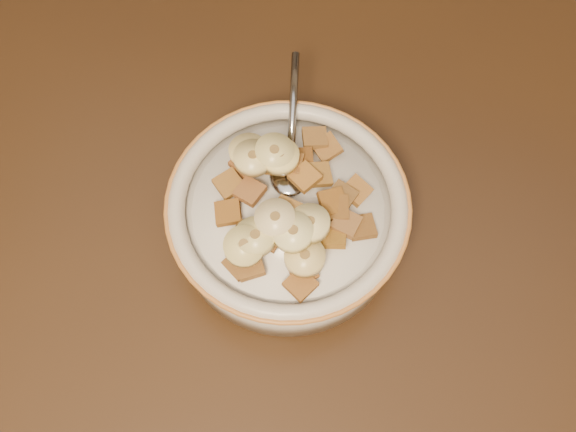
# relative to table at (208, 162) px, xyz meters

# --- Properties ---
(floor) EXTENTS (4.00, 4.50, 0.10)m
(floor) POSITION_rel_table_xyz_m (0.00, 0.00, -0.78)
(floor) COLOR #422816
(floor) RESTS_ON ground
(table) EXTENTS (1.40, 0.91, 0.04)m
(table) POSITION_rel_table_xyz_m (0.00, 0.00, 0.00)
(table) COLOR #321E0D
(table) RESTS_ON floor
(cereal_bowl) EXTENTS (0.19, 0.19, 0.04)m
(cereal_bowl) POSITION_rel_table_xyz_m (0.09, -0.06, 0.04)
(cereal_bowl) COLOR beige
(cereal_bowl) RESTS_ON table
(milk) EXTENTS (0.16, 0.16, 0.00)m
(milk) POSITION_rel_table_xyz_m (0.09, -0.06, 0.06)
(milk) COLOR white
(milk) RESTS_ON cereal_bowl
(spoon) EXTENTS (0.04, 0.05, 0.01)m
(spoon) POSITION_rel_table_xyz_m (0.09, -0.03, 0.07)
(spoon) COLOR gray
(spoon) RESTS_ON cereal_bowl
(cereal_square_0) EXTENTS (0.03, 0.03, 0.01)m
(cereal_square_0) POSITION_rel_table_xyz_m (0.07, -0.12, 0.07)
(cereal_square_0) COLOR brown
(cereal_square_0) RESTS_ON milk
(cereal_square_1) EXTENTS (0.02, 0.02, 0.01)m
(cereal_square_1) POSITION_rel_table_xyz_m (0.08, -0.09, 0.08)
(cereal_square_1) COLOR #945426
(cereal_square_1) RESTS_ON milk
(cereal_square_2) EXTENTS (0.03, 0.03, 0.01)m
(cereal_square_2) POSITION_rel_table_xyz_m (0.11, -0.00, 0.07)
(cereal_square_2) COLOR olive
(cereal_square_2) RESTS_ON milk
(cereal_square_3) EXTENTS (0.03, 0.03, 0.01)m
(cereal_square_3) POSITION_rel_table_xyz_m (0.10, -0.04, 0.08)
(cereal_square_3) COLOR #995C29
(cereal_square_3) RESTS_ON milk
(cereal_square_4) EXTENTS (0.02, 0.02, 0.01)m
(cereal_square_4) POSITION_rel_table_xyz_m (0.11, -0.08, 0.08)
(cereal_square_4) COLOR brown
(cereal_square_4) RESTS_ON milk
(cereal_square_5) EXTENTS (0.03, 0.03, 0.01)m
(cereal_square_5) POSITION_rel_table_xyz_m (0.11, -0.12, 0.07)
(cereal_square_5) COLOR #985C21
(cereal_square_5) RESTS_ON milk
(cereal_square_6) EXTENTS (0.03, 0.03, 0.01)m
(cereal_square_6) POSITION_rel_table_xyz_m (0.13, -0.05, 0.08)
(cereal_square_6) COLOR brown
(cereal_square_6) RESTS_ON milk
(cereal_square_7) EXTENTS (0.02, 0.02, 0.01)m
(cereal_square_7) POSITION_rel_table_xyz_m (0.13, -0.08, 0.08)
(cereal_square_7) COLOR #91631E
(cereal_square_7) RESTS_ON milk
(cereal_square_8) EXTENTS (0.03, 0.03, 0.01)m
(cereal_square_8) POSITION_rel_table_xyz_m (0.12, -0.06, 0.08)
(cereal_square_8) COLOR brown
(cereal_square_8) RESTS_ON milk
(cereal_square_9) EXTENTS (0.03, 0.02, 0.01)m
(cereal_square_9) POSITION_rel_table_xyz_m (0.11, -0.09, 0.08)
(cereal_square_9) COLOR #935722
(cereal_square_9) RESTS_ON milk
(cereal_square_10) EXTENTS (0.03, 0.03, 0.01)m
(cereal_square_10) POSITION_rel_table_xyz_m (0.06, -0.06, 0.08)
(cereal_square_10) COLOR brown
(cereal_square_10) RESTS_ON milk
(cereal_square_11) EXTENTS (0.02, 0.02, 0.01)m
(cereal_square_11) POSITION_rel_table_xyz_m (0.14, -0.07, 0.08)
(cereal_square_11) COLOR olive
(cereal_square_11) RESTS_ON milk
(cereal_square_12) EXTENTS (0.02, 0.02, 0.01)m
(cereal_square_12) POSITION_rel_table_xyz_m (0.09, -0.03, 0.08)
(cereal_square_12) COLOR brown
(cereal_square_12) RESTS_ON milk
(cereal_square_13) EXTENTS (0.03, 0.03, 0.01)m
(cereal_square_13) POSITION_rel_table_xyz_m (0.09, -0.07, 0.09)
(cereal_square_13) COLOR olive
(cereal_square_13) RESTS_ON milk
(cereal_square_14) EXTENTS (0.03, 0.03, 0.01)m
(cereal_square_14) POSITION_rel_table_xyz_m (0.11, -0.11, 0.07)
(cereal_square_14) COLOR brown
(cereal_square_14) RESTS_ON milk
(cereal_square_15) EXTENTS (0.03, 0.03, 0.01)m
(cereal_square_15) POSITION_rel_table_xyz_m (0.05, -0.03, 0.07)
(cereal_square_15) COLOR brown
(cereal_square_15) RESTS_ON milk
(cereal_square_16) EXTENTS (0.03, 0.03, 0.01)m
(cereal_square_16) POSITION_rel_table_xyz_m (0.07, -0.02, 0.07)
(cereal_square_16) COLOR olive
(cereal_square_16) RESTS_ON milk
(cereal_square_17) EXTENTS (0.03, 0.03, 0.01)m
(cereal_square_17) POSITION_rel_table_xyz_m (0.14, -0.04, 0.07)
(cereal_square_17) COLOR #985B2F
(cereal_square_17) RESTS_ON milk
(cereal_square_18) EXTENTS (0.03, 0.03, 0.01)m
(cereal_square_18) POSITION_rel_table_xyz_m (0.10, 0.00, 0.07)
(cereal_square_18) COLOR brown
(cereal_square_18) RESTS_ON milk
(cereal_square_19) EXTENTS (0.03, 0.03, 0.01)m
(cereal_square_19) POSITION_rel_table_xyz_m (0.04, -0.06, 0.08)
(cereal_square_19) COLOR #976424
(cereal_square_19) RESTS_ON milk
(cereal_square_20) EXTENTS (0.03, 0.03, 0.01)m
(cereal_square_20) POSITION_rel_table_xyz_m (0.15, -0.07, 0.07)
(cereal_square_20) COLOR brown
(cereal_square_20) RESTS_ON milk
(cereal_square_21) EXTENTS (0.02, 0.02, 0.01)m
(cereal_square_21) POSITION_rel_table_xyz_m (0.13, -0.06, 0.08)
(cereal_square_21) COLOR brown
(cereal_square_21) RESTS_ON milk
(cereal_square_22) EXTENTS (0.03, 0.03, 0.01)m
(cereal_square_22) POSITION_rel_table_xyz_m (0.11, -0.03, 0.08)
(cereal_square_22) COLOR olive
(cereal_square_22) RESTS_ON milk
(cereal_square_23) EXTENTS (0.03, 0.03, 0.01)m
(cereal_square_23) POSITION_rel_table_xyz_m (0.10, -0.09, 0.08)
(cereal_square_23) COLOR olive
(cereal_square_23) RESTS_ON milk
(cereal_square_24) EXTENTS (0.02, 0.03, 0.01)m
(cereal_square_24) POSITION_rel_table_xyz_m (0.09, -0.02, 0.08)
(cereal_square_24) COLOR brown
(cereal_square_24) RESTS_ON milk
(cereal_square_25) EXTENTS (0.03, 0.03, 0.01)m
(cereal_square_25) POSITION_rel_table_xyz_m (0.07, -0.12, 0.07)
(cereal_square_25) COLOR brown
(cereal_square_25) RESTS_ON milk
(cereal_square_26) EXTENTS (0.03, 0.03, 0.01)m
(cereal_square_26) POSITION_rel_table_xyz_m (0.05, -0.08, 0.07)
(cereal_square_26) COLOR brown
(cereal_square_26) RESTS_ON milk
(cereal_square_27) EXTENTS (0.02, 0.02, 0.01)m
(cereal_square_27) POSITION_rel_table_xyz_m (0.07, -0.03, 0.08)
(cereal_square_27) COLOR #9C611E
(cereal_square_27) RESTS_ON milk
(cereal_square_28) EXTENTS (0.03, 0.03, 0.01)m
(cereal_square_28) POSITION_rel_table_xyz_m (0.06, -0.10, 0.07)
(cereal_square_28) COLOR brown
(cereal_square_28) RESTS_ON milk
(banana_slice_0) EXTENTS (0.04, 0.04, 0.01)m
(banana_slice_0) POSITION_rel_table_xyz_m (0.09, -0.08, 0.09)
(banana_slice_0) COLOR beige
(banana_slice_0) RESTS_ON milk
(banana_slice_1) EXTENTS (0.03, 0.03, 0.01)m
(banana_slice_1) POSITION_rel_table_xyz_m (0.10, -0.09, 0.09)
(banana_slice_1) COLOR beige
(banana_slice_1) RESTS_ON milk
(banana_slice_2) EXTENTS (0.04, 0.04, 0.01)m
(banana_slice_2) POSITION_rel_table_xyz_m (0.07, -0.11, 0.09)
(banana_slice_2) COLOR #E3D672
(banana_slice_2) RESTS_ON milk
(banana_slice_3) EXTENTS (0.04, 0.04, 0.01)m
(banana_slice_3) POSITION_rel_table_xyz_m (0.11, -0.08, 0.09)
(banana_slice_3) COLOR #FBE599
(banana_slice_3) RESTS_ON milk
(banana_slice_4) EXTENTS (0.03, 0.03, 0.01)m
(banana_slice_4) POSITION_rel_table_xyz_m (0.08, -0.03, 0.09)
(banana_slice_4) COLOR #FDDF91
(banana_slice_4) RESTS_ON milk
(banana_slice_5) EXTENTS (0.03, 0.03, 0.01)m
(banana_slice_5) POSITION_rel_table_xyz_m (0.07, -0.03, 0.09)
(banana_slice_5) COLOR beige
(banana_slice_5) RESTS_ON milk
(banana_slice_6) EXTENTS (0.04, 0.04, 0.01)m
(banana_slice_6) POSITION_rel_table_xyz_m (0.05, -0.03, 0.08)
(banana_slice_6) COLOR #FFE8A4
(banana_slice_6) RESTS_ON milk
(banana_slice_7) EXTENTS (0.04, 0.04, 0.01)m
(banana_slice_7) POSITION_rel_table_xyz_m (0.07, -0.10, 0.09)
(banana_slice_7) COLOR #E5D276
(banana_slice_7) RESTS_ON milk
(banana_slice_8) EXTENTS (0.03, 0.03, 0.01)m
(banana_slice_8) POSITION_rel_table_xyz_m (0.06, -0.04, 0.09)
(banana_slice_8) COLOR #FDE9A7
(banana_slice_8) RESTS_ON milk
(banana_slice_9) EXTENTS (0.04, 0.04, 0.01)m
(banana_slice_9) POSITION_rel_table_xyz_m (0.11, -0.11, 0.08)
(banana_slice_9) COLOR #DEBD70
(banana_slice_9) RESTS_ON milk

